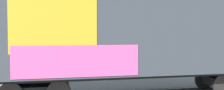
{
  "coord_description": "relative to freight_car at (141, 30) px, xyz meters",
  "views": [
    {
      "loc": [
        -3.51,
        -10.71,
        2.68
      ],
      "look_at": [
        -0.97,
        2.21,
        2.07
      ],
      "focal_mm": 42.71,
      "sensor_mm": 36.0,
      "label": 1
    }
  ],
  "objects": [
    {
      "name": "freight_car",
      "position": [
        0.0,
        0.0,
        0.0
      ],
      "size": [
        13.27,
        3.35,
        4.89
      ],
      "color": "#33383D",
      "rests_on": "ground_plane"
    },
    {
      "name": "parked_car_green",
      "position": [
        2.0,
        6.26,
        -1.97
      ],
      "size": [
        4.41,
        2.48,
        1.68
      ],
      "color": "#1E5933",
      "rests_on": "ground_plane"
    },
    {
      "name": "hillside",
      "position": [
        0.19,
        65.04,
        3.16
      ],
      "size": [
        120.22,
        42.57,
        16.29
      ],
      "color": "slate",
      "rests_on": "ground_plane"
    },
    {
      "name": "parked_car_blue",
      "position": [
        -3.4,
        6.25,
        -1.92
      ],
      "size": [
        4.81,
        2.39,
        1.75
      ],
      "color": "navy",
      "rests_on": "ground_plane"
    }
  ]
}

